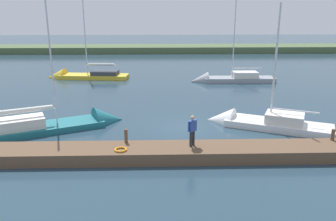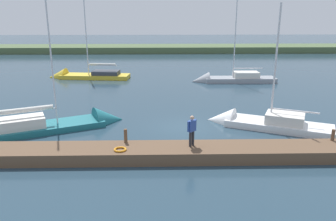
{
  "view_description": "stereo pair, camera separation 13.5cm",
  "coord_description": "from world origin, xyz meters",
  "px_view_note": "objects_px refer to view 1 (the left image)",
  "views": [
    {
      "loc": [
        1.67,
        21.35,
        7.5
      ],
      "look_at": [
        1.04,
        0.63,
        1.4
      ],
      "focal_mm": 35.56,
      "sensor_mm": 36.0,
      "label": 1
    },
    {
      "loc": [
        1.54,
        21.35,
        7.5
      ],
      "look_at": [
        1.04,
        0.63,
        1.4
      ],
      "focal_mm": 35.56,
      "sensor_mm": 36.0,
      "label": 2
    }
  ],
  "objects_px": {
    "mooring_post_far": "(126,136)",
    "sailboat_near_dock": "(227,80)",
    "sailboat_behind_pier": "(67,125)",
    "life_ring_buoy": "(121,150)",
    "mooring_post_near": "(333,135)",
    "sailboat_mid_channel": "(257,124)",
    "person_on_dock": "(192,129)",
    "sailboat_far_left": "(82,77)"
  },
  "relations": [
    {
      "from": "sailboat_behind_pier",
      "to": "sailboat_far_left",
      "type": "height_order",
      "value": "sailboat_far_left"
    },
    {
      "from": "mooring_post_far",
      "to": "sailboat_mid_channel",
      "type": "distance_m",
      "value": 9.68
    },
    {
      "from": "mooring_post_near",
      "to": "sailboat_behind_pier",
      "type": "bearing_deg",
      "value": -15.7
    },
    {
      "from": "mooring_post_far",
      "to": "life_ring_buoy",
      "type": "relative_size",
      "value": 1.15
    },
    {
      "from": "mooring_post_near",
      "to": "person_on_dock",
      "type": "height_order",
      "value": "person_on_dock"
    },
    {
      "from": "life_ring_buoy",
      "to": "sailboat_far_left",
      "type": "xyz_separation_m",
      "value": [
        7.16,
        -23.44,
        -0.59
      ]
    },
    {
      "from": "sailboat_near_dock",
      "to": "life_ring_buoy",
      "type": "bearing_deg",
      "value": 65.54
    },
    {
      "from": "sailboat_mid_channel",
      "to": "sailboat_near_dock",
      "type": "bearing_deg",
      "value": -68.61
    },
    {
      "from": "sailboat_near_dock",
      "to": "sailboat_behind_pier",
      "type": "relative_size",
      "value": 1.0
    },
    {
      "from": "sailboat_near_dock",
      "to": "sailboat_far_left",
      "type": "xyz_separation_m",
      "value": [
        16.9,
        -2.69,
        -0.05
      ]
    },
    {
      "from": "mooring_post_far",
      "to": "sailboat_far_left",
      "type": "distance_m",
      "value": 23.53
    },
    {
      "from": "person_on_dock",
      "to": "mooring_post_near",
      "type": "bearing_deg",
      "value": 54.21
    },
    {
      "from": "sailboat_near_dock",
      "to": "sailboat_mid_channel",
      "type": "xyz_separation_m",
      "value": [
        0.98,
        15.25,
        -0.04
      ]
    },
    {
      "from": "mooring_post_near",
      "to": "person_on_dock",
      "type": "xyz_separation_m",
      "value": [
        7.93,
        0.59,
        0.65
      ]
    },
    {
      "from": "life_ring_buoy",
      "to": "mooring_post_far",
      "type": "bearing_deg",
      "value": -99.51
    },
    {
      "from": "life_ring_buoy",
      "to": "mooring_post_near",
      "type": "bearing_deg",
      "value": -174.58
    },
    {
      "from": "sailboat_far_left",
      "to": "person_on_dock",
      "type": "bearing_deg",
      "value": 121.55
    },
    {
      "from": "mooring_post_near",
      "to": "sailboat_mid_channel",
      "type": "relative_size",
      "value": 0.07
    },
    {
      "from": "mooring_post_far",
      "to": "life_ring_buoy",
      "type": "distance_m",
      "value": 1.17
    },
    {
      "from": "mooring_post_far",
      "to": "sailboat_near_dock",
      "type": "bearing_deg",
      "value": -115.94
    },
    {
      "from": "sailboat_near_dock",
      "to": "mooring_post_far",
      "type": "bearing_deg",
      "value": 64.75
    },
    {
      "from": "mooring_post_far",
      "to": "mooring_post_near",
      "type": "bearing_deg",
      "value": 180.0
    },
    {
      "from": "mooring_post_far",
      "to": "sailboat_far_left",
      "type": "xyz_separation_m",
      "value": [
        7.34,
        -22.33,
        -0.93
      ]
    },
    {
      "from": "sailboat_near_dock",
      "to": "person_on_dock",
      "type": "distance_m",
      "value": 21.15
    },
    {
      "from": "life_ring_buoy",
      "to": "person_on_dock",
      "type": "bearing_deg",
      "value": -172.08
    },
    {
      "from": "mooring_post_near",
      "to": "sailboat_far_left",
      "type": "xyz_separation_m",
      "value": [
        18.83,
        -22.33,
        -0.87
      ]
    },
    {
      "from": "mooring_post_far",
      "to": "sailboat_mid_channel",
      "type": "relative_size",
      "value": 0.08
    },
    {
      "from": "mooring_post_far",
      "to": "sailboat_mid_channel",
      "type": "height_order",
      "value": "sailboat_mid_channel"
    },
    {
      "from": "mooring_post_near",
      "to": "life_ring_buoy",
      "type": "xyz_separation_m",
      "value": [
        11.67,
        1.11,
        -0.27
      ]
    },
    {
      "from": "life_ring_buoy",
      "to": "sailboat_mid_channel",
      "type": "xyz_separation_m",
      "value": [
        -8.76,
        -5.5,
        -0.59
      ]
    },
    {
      "from": "mooring_post_near",
      "to": "sailboat_behind_pier",
      "type": "relative_size",
      "value": 0.06
    },
    {
      "from": "sailboat_near_dock",
      "to": "sailboat_mid_channel",
      "type": "height_order",
      "value": "sailboat_near_dock"
    },
    {
      "from": "mooring_post_far",
      "to": "life_ring_buoy",
      "type": "xyz_separation_m",
      "value": [
        0.19,
        1.11,
        -0.33
      ]
    },
    {
      "from": "mooring_post_near",
      "to": "sailboat_far_left",
      "type": "distance_m",
      "value": 29.22
    },
    {
      "from": "sailboat_behind_pier",
      "to": "person_on_dock",
      "type": "height_order",
      "value": "sailboat_behind_pier"
    },
    {
      "from": "life_ring_buoy",
      "to": "sailboat_near_dock",
      "type": "bearing_deg",
      "value": -115.15
    },
    {
      "from": "sailboat_behind_pier",
      "to": "person_on_dock",
      "type": "xyz_separation_m",
      "value": [
        -7.99,
        5.06,
        1.47
      ]
    },
    {
      "from": "sailboat_far_left",
      "to": "person_on_dock",
      "type": "relative_size",
      "value": 6.57
    },
    {
      "from": "person_on_dock",
      "to": "mooring_post_far",
      "type": "bearing_deg",
      "value": -139.38
    },
    {
      "from": "sailboat_near_dock",
      "to": "sailboat_mid_channel",
      "type": "distance_m",
      "value": 15.28
    },
    {
      "from": "sailboat_near_dock",
      "to": "sailboat_behind_pier",
      "type": "distance_m",
      "value": 20.63
    },
    {
      "from": "mooring_post_far",
      "to": "life_ring_buoy",
      "type": "bearing_deg",
      "value": 80.49
    }
  ]
}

